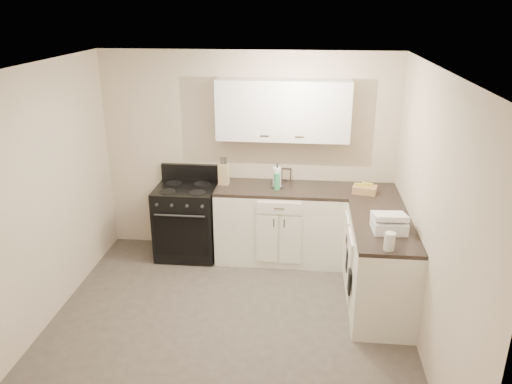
# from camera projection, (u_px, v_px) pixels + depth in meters

# --- Properties ---
(floor) EXTENTS (3.60, 3.60, 0.00)m
(floor) POSITION_uv_depth(u_px,v_px,m) (228.00, 327.00, 4.93)
(floor) COLOR #473F38
(floor) RESTS_ON ground
(ceiling) EXTENTS (3.60, 3.60, 0.00)m
(ceiling) POSITION_uv_depth(u_px,v_px,m) (222.00, 69.00, 4.04)
(ceiling) COLOR white
(ceiling) RESTS_ON wall_back
(wall_back) EXTENTS (3.60, 0.00, 3.60)m
(wall_back) POSITION_uv_depth(u_px,v_px,m) (248.00, 154.00, 6.16)
(wall_back) COLOR beige
(wall_back) RESTS_ON ground
(wall_right) EXTENTS (0.00, 3.60, 3.60)m
(wall_right) POSITION_uv_depth(u_px,v_px,m) (431.00, 219.00, 4.31)
(wall_right) COLOR beige
(wall_right) RESTS_ON ground
(wall_left) EXTENTS (0.00, 3.60, 3.60)m
(wall_left) POSITION_uv_depth(u_px,v_px,m) (35.00, 203.00, 4.66)
(wall_left) COLOR beige
(wall_left) RESTS_ON ground
(wall_front) EXTENTS (3.60, 0.00, 3.60)m
(wall_front) POSITION_uv_depth(u_px,v_px,m) (174.00, 335.00, 2.81)
(wall_front) COLOR beige
(wall_front) RESTS_ON ground
(base_cabinets_back) EXTENTS (1.55, 0.60, 0.90)m
(base_cabinets_back) POSITION_uv_depth(u_px,v_px,m) (280.00, 225.00, 6.12)
(base_cabinets_back) COLOR white
(base_cabinets_back) RESTS_ON floor
(base_cabinets_right) EXTENTS (0.60, 1.90, 0.90)m
(base_cabinets_right) POSITION_uv_depth(u_px,v_px,m) (376.00, 254.00, 5.42)
(base_cabinets_right) COLOR white
(base_cabinets_right) RESTS_ON floor
(countertop_back) EXTENTS (1.55, 0.60, 0.04)m
(countertop_back) POSITION_uv_depth(u_px,v_px,m) (281.00, 189.00, 5.96)
(countertop_back) COLOR black
(countertop_back) RESTS_ON base_cabinets_back
(countertop_right) EXTENTS (0.60, 1.90, 0.04)m
(countertop_right) POSITION_uv_depth(u_px,v_px,m) (379.00, 214.00, 5.25)
(countertop_right) COLOR black
(countertop_right) RESTS_ON base_cabinets_right
(upper_cabinets) EXTENTS (1.55, 0.30, 0.70)m
(upper_cabinets) POSITION_uv_depth(u_px,v_px,m) (283.00, 110.00, 5.77)
(upper_cabinets) COLOR white
(upper_cabinets) RESTS_ON wall_back
(stove) EXTENTS (0.73, 0.63, 0.89)m
(stove) POSITION_uv_depth(u_px,v_px,m) (187.00, 221.00, 6.21)
(stove) COLOR black
(stove) RESTS_ON floor
(knife_block) EXTENTS (0.13, 0.12, 0.25)m
(knife_block) POSITION_uv_depth(u_px,v_px,m) (224.00, 174.00, 6.01)
(knife_block) COLOR tan
(knife_block) RESTS_ON countertop_back
(paper_towel) EXTENTS (0.13, 0.13, 0.24)m
(paper_towel) POSITION_uv_depth(u_px,v_px,m) (277.00, 177.00, 5.93)
(paper_towel) COLOR white
(paper_towel) RESTS_ON countertop_back
(soap_bottle) EXTENTS (0.07, 0.07, 0.20)m
(soap_bottle) POSITION_uv_depth(u_px,v_px,m) (277.00, 181.00, 5.85)
(soap_bottle) COLOR #3FA664
(soap_bottle) RESTS_ON countertop_back
(picture_frame) EXTENTS (0.13, 0.05, 0.16)m
(picture_frame) POSITION_uv_depth(u_px,v_px,m) (286.00, 174.00, 6.16)
(picture_frame) COLOR black
(picture_frame) RESTS_ON countertop_back
(wicker_basket) EXTENTS (0.30, 0.23, 0.09)m
(wicker_basket) POSITION_uv_depth(u_px,v_px,m) (365.00, 190.00, 5.76)
(wicker_basket) COLOR tan
(wicker_basket) RESTS_ON countertop_right
(countertop_grill) EXTENTS (0.33, 0.31, 0.12)m
(countertop_grill) POSITION_uv_depth(u_px,v_px,m) (389.00, 225.00, 4.81)
(countertop_grill) COLOR white
(countertop_grill) RESTS_ON countertop_right
(glass_jar) EXTENTS (0.11, 0.11, 0.16)m
(glass_jar) POSITION_uv_depth(u_px,v_px,m) (390.00, 241.00, 4.43)
(glass_jar) COLOR silver
(glass_jar) RESTS_ON countertop_right
(oven_mitt_near) EXTENTS (0.02, 0.14, 0.24)m
(oven_mitt_near) POSITION_uv_depth(u_px,v_px,m) (349.00, 282.00, 4.93)
(oven_mitt_near) COLOR black
(oven_mitt_near) RESTS_ON base_cabinets_right
(oven_mitt_far) EXTENTS (0.02, 0.13, 0.23)m
(oven_mitt_far) POSITION_uv_depth(u_px,v_px,m) (347.00, 260.00, 5.23)
(oven_mitt_far) COLOR black
(oven_mitt_far) RESTS_ON base_cabinets_right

